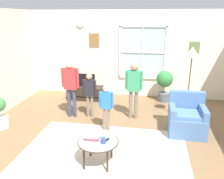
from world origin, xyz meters
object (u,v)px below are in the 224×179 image
at_px(television, 85,80).
at_px(coffee_table, 98,143).
at_px(book_stack, 92,137).
at_px(remote_near_books, 106,140).
at_px(tv_stand, 86,93).
at_px(armchair, 187,118).
at_px(cup, 103,140).
at_px(floor_lamp, 192,60).
at_px(person_red_shirt, 71,82).
at_px(potted_plant_by_window, 164,83).
at_px(person_black_shirt, 90,90).
at_px(person_blue_shirt, 106,103).
at_px(person_green_shirt, 134,84).

relative_size(television, coffee_table, 0.84).
distance_m(book_stack, remote_near_books, 0.26).
relative_size(tv_stand, book_stack, 4.16).
height_order(armchair, cup, armchair).
height_order(coffee_table, floor_lamp, floor_lamp).
bearing_deg(armchair, person_red_shirt, 172.53).
xyz_separation_m(potted_plant_by_window, floor_lamp, (0.48, -1.33, 0.94)).
relative_size(coffee_table, book_stack, 2.69).
bearing_deg(floor_lamp, person_black_shirt, -175.82).
height_order(tv_stand, book_stack, book_stack).
relative_size(television, person_red_shirt, 0.40).
height_order(cup, floor_lamp, floor_lamp).
bearing_deg(armchair, coffee_table, -138.54).
height_order(television, person_blue_shirt, person_blue_shirt).
distance_m(tv_stand, floor_lamp, 3.32).
height_order(armchair, book_stack, armchair).
bearing_deg(potted_plant_by_window, television, -174.18).
distance_m(tv_stand, armchair, 3.24).
xyz_separation_m(tv_stand, person_green_shirt, (1.56, -1.13, 0.68)).
distance_m(armchair, person_red_shirt, 2.84).
bearing_deg(person_green_shirt, armchair, -24.00).
height_order(armchair, remote_near_books, armchair).
bearing_deg(tv_stand, cup, -68.64).
distance_m(television, person_blue_shirt, 2.16).
distance_m(coffee_table, person_blue_shirt, 1.25).
distance_m(coffee_table, person_green_shirt, 2.09).
distance_m(tv_stand, television, 0.41).
height_order(remote_near_books, floor_lamp, floor_lamp).
height_order(book_stack, cup, cup).
xyz_separation_m(cup, remote_near_books, (0.03, 0.08, -0.04)).
bearing_deg(book_stack, person_blue_shirt, 89.11).
relative_size(remote_near_books, person_green_shirt, 0.10).
bearing_deg(television, person_blue_shirt, -61.35).
relative_size(remote_near_books, potted_plant_by_window, 0.15).
xyz_separation_m(television, remote_near_books, (1.27, -3.08, -0.16)).
bearing_deg(potted_plant_by_window, remote_near_books, -108.20).
height_order(book_stack, floor_lamp, floor_lamp).
bearing_deg(floor_lamp, book_stack, -132.75).
bearing_deg(person_green_shirt, person_black_shirt, -172.92).
relative_size(coffee_table, person_blue_shirt, 0.67).
height_order(book_stack, person_black_shirt, person_black_shirt).
relative_size(armchair, person_blue_shirt, 0.82).
bearing_deg(floor_lamp, person_red_shirt, -175.59).
height_order(person_black_shirt, floor_lamp, floor_lamp).
xyz_separation_m(coffee_table, person_red_shirt, (-1.11, 1.81, 0.51)).
height_order(cup, person_blue_shirt, person_blue_shirt).
bearing_deg(person_green_shirt, person_red_shirt, -173.36).
distance_m(person_blue_shirt, potted_plant_by_window, 2.52).
bearing_deg(tv_stand, floor_lamp, -21.00).
bearing_deg(television, potted_plant_by_window, 5.82).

